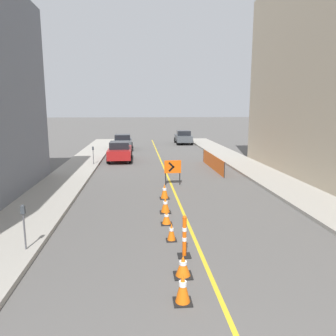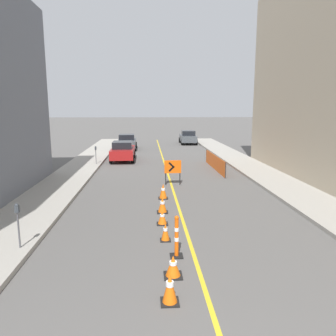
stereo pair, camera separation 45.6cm
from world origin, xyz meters
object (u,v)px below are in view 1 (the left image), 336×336
parked_car_curb_far (183,137)px  parking_meter_near_curb (23,218)px  arrow_barricade_primary (173,168)px  traffic_cone_fifth (165,205)px  parking_meter_far_curb (93,152)px  parked_car_curb_near (120,151)px  delineator_post_front (184,239)px  parked_car_curb_mid (123,142)px  traffic_cone_third (171,232)px  traffic_cone_nearest (183,288)px  traffic_cone_second (183,266)px  traffic_cone_fourth (167,217)px  traffic_cone_farthest (165,191)px

parked_car_curb_far → parking_meter_near_curb: size_ratio=3.19×
arrow_barricade_primary → parking_meter_near_curb: bearing=-124.0°
traffic_cone_fifth → parking_meter_far_curb: size_ratio=0.51×
traffic_cone_fifth → parked_car_curb_near: bearing=100.7°
delineator_post_front → parked_car_curb_mid: bearing=96.6°
traffic_cone_fifth → parked_car_curb_far: bearing=80.6°
traffic_cone_fifth → parking_meter_far_curb: (-4.42, 11.42, 0.76)m
traffic_cone_fifth → parking_meter_near_curb: bearing=-141.3°
parked_car_curb_near → parked_car_curb_far: same height
traffic_cone_third → arrow_barricade_primary: bearing=83.8°
traffic_cone_nearest → arrow_barricade_primary: size_ratio=0.52×
traffic_cone_second → parked_car_curb_mid: size_ratio=0.13×
delineator_post_front → traffic_cone_second: bearing=-99.6°
traffic_cone_second → parked_car_curb_far: 31.56m
traffic_cone_fifth → arrow_barricade_primary: (0.81, 4.90, 0.64)m
parked_car_curb_near → parked_car_curb_mid: size_ratio=1.00×
parking_meter_far_curb → parked_car_curb_mid: bearing=79.8°
parked_car_curb_near → parked_car_curb_far: size_ratio=0.99×
parked_car_curb_far → parking_meter_far_curb: 17.04m
traffic_cone_nearest → traffic_cone_third: bearing=88.4°
traffic_cone_fifth → parked_car_curb_near: 13.93m
traffic_cone_second → parked_car_curb_mid: parked_car_curb_mid is taller
traffic_cone_fourth → traffic_cone_fifth: size_ratio=0.80×
arrow_barricade_primary → parked_car_curb_near: parked_car_curb_near is taller
parked_car_curb_mid → arrow_barricade_primary: bearing=-78.8°
traffic_cone_fifth → parking_meter_near_curb: 5.71m
parking_meter_far_curb → delineator_post_front: bearing=-73.4°
parked_car_curb_far → arrow_barricade_primary: bearing=-97.2°
traffic_cone_second → parking_meter_near_curb: parking_meter_near_curb is taller
arrow_barricade_primary → parking_meter_far_curb: 8.36m
traffic_cone_farthest → delineator_post_front: bearing=-89.2°
parking_meter_near_curb → traffic_cone_fifth: bearing=38.7°
traffic_cone_fourth → traffic_cone_fifth: traffic_cone_fifth is taller
traffic_cone_second → traffic_cone_fourth: bearing=91.4°
delineator_post_front → parking_meter_far_curb: size_ratio=0.94×
traffic_cone_second → parking_meter_far_curb: parking_meter_far_curb is taller
traffic_cone_third → parked_car_curb_far: size_ratio=0.14×
delineator_post_front → parking_meter_near_curb: parking_meter_near_curb is taller
traffic_cone_fourth → parking_meter_near_curb: (-4.35, -2.16, 0.86)m
traffic_cone_fifth → traffic_cone_fourth: bearing=-92.9°
traffic_cone_nearest → arrow_barricade_primary: arrow_barricade_primary is taller
traffic_cone_fourth → parking_meter_near_curb: bearing=-153.6°
traffic_cone_nearest → traffic_cone_farthest: traffic_cone_farthest is taller
arrow_barricade_primary → parking_meter_near_curb: 9.93m
traffic_cone_fourth → parking_meter_near_curb: parking_meter_near_curb is taller
traffic_cone_farthest → delineator_post_front: size_ratio=0.58×
traffic_cone_fourth → traffic_cone_third: bearing=-88.9°
arrow_barricade_primary → parked_car_curb_mid: (-3.50, 16.15, -0.17)m
traffic_cone_nearest → traffic_cone_third: (0.10, 3.46, -0.06)m
delineator_post_front → parked_car_curb_mid: 25.32m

